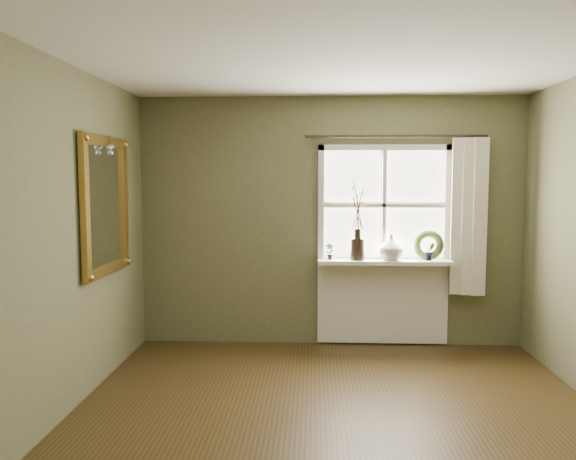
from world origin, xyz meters
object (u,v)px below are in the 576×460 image
at_px(dark_jug, 357,249).
at_px(wreath, 428,248).
at_px(cream_vase, 391,247).
at_px(gilt_mirror, 106,205).

xyz_separation_m(dark_jug, wreath, (0.73, 0.04, 0.01)).
distance_m(dark_jug, cream_vase, 0.34).
xyz_separation_m(dark_jug, gilt_mirror, (-2.24, -1.00, 0.49)).
relative_size(dark_jug, gilt_mirror, 0.19).
bearing_deg(cream_vase, wreath, 5.88).
distance_m(cream_vase, gilt_mirror, 2.81).
relative_size(dark_jug, cream_vase, 0.84).
bearing_deg(dark_jug, gilt_mirror, -155.96).
xyz_separation_m(cream_vase, gilt_mirror, (-2.58, -1.00, 0.47)).
xyz_separation_m(wreath, gilt_mirror, (-2.97, -1.04, 0.48)).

